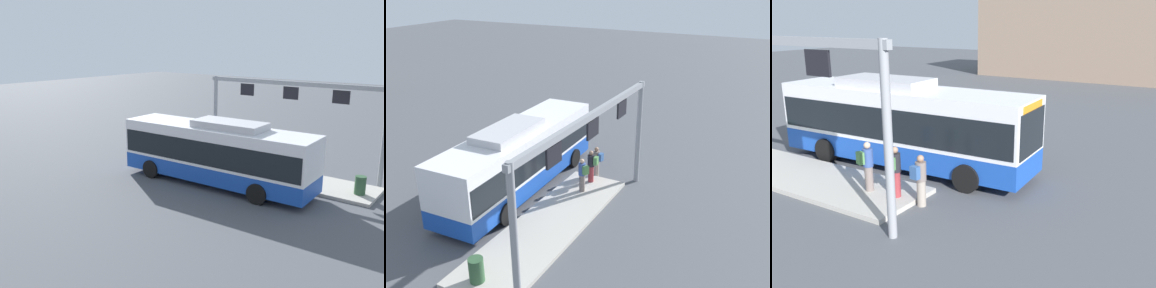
% 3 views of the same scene
% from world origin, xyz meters
% --- Properties ---
extents(ground_plane, '(120.00, 120.00, 0.00)m').
position_xyz_m(ground_plane, '(0.00, 0.00, 0.00)').
color(ground_plane, '#4C4F54').
extents(platform_curb, '(10.00, 2.80, 0.16)m').
position_xyz_m(platform_curb, '(-2.35, -3.05, 0.08)').
color(platform_curb, '#B2ADA3').
rests_on(platform_curb, ground).
extents(bus_main, '(10.63, 2.98, 3.46)m').
position_xyz_m(bus_main, '(-0.01, -0.00, 1.81)').
color(bus_main, '#1947AD').
rests_on(bus_main, ground).
extents(person_boarding, '(0.37, 0.55, 1.67)m').
position_xyz_m(person_boarding, '(2.86, -2.78, 0.89)').
color(person_boarding, gray).
rests_on(person_boarding, ground).
extents(person_waiting_near, '(0.37, 0.55, 1.67)m').
position_xyz_m(person_waiting_near, '(1.97, -2.90, 1.05)').
color(person_waiting_near, maroon).
rests_on(person_waiting_near, platform_curb).
extents(person_waiting_mid, '(0.48, 0.60, 1.67)m').
position_xyz_m(person_waiting_mid, '(0.86, -2.97, 1.05)').
color(person_waiting_mid, slate).
rests_on(person_waiting_mid, platform_curb).
extents(platform_sign_gantry, '(10.75, 0.24, 5.20)m').
position_xyz_m(platform_sign_gantry, '(-1.78, -4.75, 3.83)').
color(platform_sign_gantry, gray).
rests_on(platform_sign_gantry, ground).
extents(trash_bin, '(0.52, 0.52, 0.90)m').
position_xyz_m(trash_bin, '(-6.56, -2.76, 0.61)').
color(trash_bin, '#2D5133').
rests_on(trash_bin, platform_curb).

